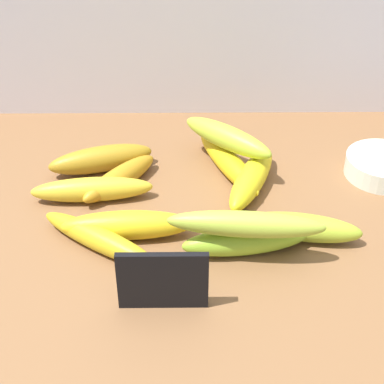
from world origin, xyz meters
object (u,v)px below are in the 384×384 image
at_px(fruit_bowl, 383,166).
at_px(banana_10, 246,224).
at_px(banana_3, 252,178).
at_px(banana_5, 92,189).
at_px(banana_9, 227,137).
at_px(banana_0, 120,178).
at_px(banana_1, 100,239).
at_px(banana_2, 127,225).
at_px(chalkboard_sign, 163,282).
at_px(banana_4, 101,159).
at_px(banana_8, 301,226).
at_px(banana_6, 245,241).
at_px(banana_7, 228,161).

distance_m(fruit_bowl, banana_10, 0.32).
bearing_deg(banana_3, banana_5, -173.90).
bearing_deg(banana_9, banana_0, -161.27).
relative_size(banana_1, banana_9, 1.16).
bearing_deg(banana_5, banana_2, -55.97).
bearing_deg(chalkboard_sign, banana_5, 117.21).
bearing_deg(banana_10, chalkboard_sign, -140.51).
height_order(banana_4, banana_8, banana_4).
height_order(banana_6, banana_10, banana_10).
relative_size(fruit_bowl, banana_6, 0.69).
xyz_separation_m(banana_3, banana_6, (-0.02, -0.15, -0.00)).
xyz_separation_m(banana_0, banana_8, (0.27, -0.13, 0.00)).
xyz_separation_m(banana_6, banana_7, (-0.01, 0.20, -0.00)).
bearing_deg(banana_6, banana_10, -100.23).
relative_size(banana_4, banana_7, 0.83).
height_order(banana_1, banana_6, banana_6).
bearing_deg(fruit_bowl, banana_6, -141.57).
height_order(fruit_bowl, banana_6, banana_6).
bearing_deg(banana_0, banana_6, -40.39).
height_order(fruit_bowl, banana_9, banana_9).
distance_m(chalkboard_sign, banana_1, 0.14).
height_order(banana_3, banana_5, banana_3).
bearing_deg(banana_0, fruit_bowl, 4.41).
bearing_deg(banana_8, chalkboard_sign, -145.39).
bearing_deg(banana_2, banana_9, 50.55).
height_order(fruit_bowl, banana_2, banana_2).
xyz_separation_m(chalkboard_sign, banana_10, (0.11, 0.09, 0.02)).
bearing_deg(chalkboard_sign, banana_9, 73.18).
bearing_deg(banana_1, banana_4, 95.86).
bearing_deg(banana_1, banana_6, -2.45).
distance_m(fruit_bowl, banana_7, 0.25).
bearing_deg(banana_4, banana_10, -45.26).
distance_m(banana_3, banana_10, 0.17).
distance_m(banana_4, banana_5, 0.08).
bearing_deg(banana_7, banana_6, -86.64).
xyz_separation_m(banana_5, banana_6, (0.22, -0.12, 0.00)).
xyz_separation_m(banana_2, banana_9, (0.15, 0.18, 0.04)).
relative_size(fruit_bowl, banana_5, 0.65).
distance_m(chalkboard_sign, banana_7, 0.32).
distance_m(chalkboard_sign, banana_5, 0.25).
distance_m(banana_0, banana_10, 0.25).
height_order(banana_6, banana_8, same).
relative_size(banana_1, banana_3, 1.12).
bearing_deg(banana_9, chalkboard_sign, -106.82).
relative_size(banana_5, banana_9, 1.07).
bearing_deg(banana_2, chalkboard_sign, -67.95).
relative_size(banana_6, banana_8, 1.05).
bearing_deg(fruit_bowl, banana_9, 174.26).
bearing_deg(banana_3, banana_6, -98.44).
height_order(banana_3, banana_6, banana_3).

